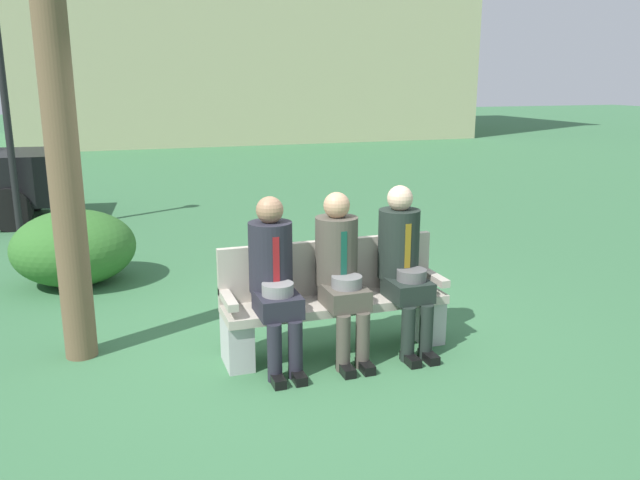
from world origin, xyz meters
TOP-DOWN VIEW (x-y plane):
  - ground_plane at (0.00, 0.00)m, footprint 80.00×80.00m
  - park_bench at (0.22, -0.03)m, footprint 1.84×0.44m
  - seated_man_left at (-0.31, -0.16)m, footprint 0.34×0.72m
  - seated_man_middle at (0.23, -0.16)m, footprint 0.34×0.72m
  - seated_man_right at (0.78, -0.15)m, footprint 0.34×0.72m
  - shrub_near_bench at (-1.84, 2.52)m, footprint 1.30×1.20m
  - street_lamp at (-2.68, 5.26)m, footprint 0.24×0.24m

SIDE VIEW (x-z plane):
  - ground_plane at x=0.00m, z-range 0.00..0.00m
  - shrub_near_bench at x=-1.84m, z-range 0.00..0.82m
  - park_bench at x=0.22m, z-range -0.03..0.87m
  - seated_man_left at x=-0.31m, z-range 0.07..1.40m
  - seated_man_middle at x=0.23m, z-range 0.07..1.40m
  - seated_man_right at x=0.78m, z-range 0.07..1.42m
  - street_lamp at x=-2.68m, z-range 0.41..4.13m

